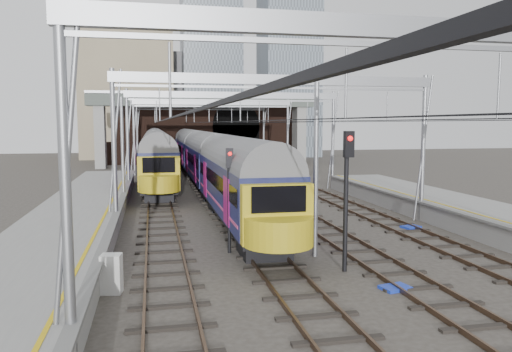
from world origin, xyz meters
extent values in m
plane|color=#38332D|center=(0.00, 0.00, 0.00)|extent=(160.00, 160.00, 0.00)
cube|color=gray|center=(-10.20, 2.50, 0.55)|extent=(4.20, 55.00, 1.10)
cube|color=slate|center=(-8.15, 2.50, 1.05)|extent=(0.35, 55.00, 0.12)
cube|color=gold|center=(-8.65, 2.50, 1.11)|extent=(0.12, 55.00, 0.01)
cube|color=#4C3828|center=(-6.72, 15.00, 0.09)|extent=(0.08, 80.00, 0.16)
cube|color=#4C3828|center=(-5.28, 15.00, 0.09)|extent=(0.08, 80.00, 0.16)
cube|color=black|center=(-6.00, 15.00, 0.01)|extent=(2.40, 80.00, 0.14)
cube|color=#4C3828|center=(-2.72, 15.00, 0.09)|extent=(0.08, 80.00, 0.16)
cube|color=#4C3828|center=(-1.28, 15.00, 0.09)|extent=(0.08, 80.00, 0.16)
cube|color=black|center=(-2.00, 15.00, 0.01)|extent=(2.40, 80.00, 0.14)
cube|color=#4C3828|center=(1.28, 15.00, 0.09)|extent=(0.08, 80.00, 0.16)
cube|color=#4C3828|center=(2.72, 15.00, 0.09)|extent=(0.08, 80.00, 0.16)
cube|color=black|center=(2.00, 15.00, 0.01)|extent=(2.40, 80.00, 0.14)
cube|color=#4C3828|center=(5.28, 15.00, 0.09)|extent=(0.08, 80.00, 0.16)
cube|color=#4C3828|center=(6.72, 15.00, 0.09)|extent=(0.08, 80.00, 0.16)
cube|color=black|center=(6.00, 15.00, 0.01)|extent=(2.40, 80.00, 0.14)
cylinder|color=gray|center=(-8.20, -6.00, 4.00)|extent=(0.24, 0.24, 8.00)
cube|color=gray|center=(0.00, -6.00, 7.60)|extent=(16.80, 0.28, 0.50)
cylinder|color=gray|center=(-8.20, 8.00, 4.00)|extent=(0.24, 0.24, 8.00)
cylinder|color=gray|center=(8.20, 8.00, 4.00)|extent=(0.24, 0.24, 8.00)
cube|color=gray|center=(0.00, 8.00, 7.60)|extent=(16.80, 0.28, 0.50)
cylinder|color=gray|center=(-8.20, 22.00, 4.00)|extent=(0.24, 0.24, 8.00)
cylinder|color=gray|center=(8.20, 22.00, 4.00)|extent=(0.24, 0.24, 8.00)
cube|color=gray|center=(0.00, 22.00, 7.60)|extent=(16.80, 0.28, 0.50)
cylinder|color=gray|center=(-8.20, 36.00, 4.00)|extent=(0.24, 0.24, 8.00)
cylinder|color=gray|center=(8.20, 36.00, 4.00)|extent=(0.24, 0.24, 8.00)
cube|color=gray|center=(0.00, 36.00, 7.60)|extent=(16.80, 0.28, 0.50)
cylinder|color=gray|center=(-8.20, 48.00, 4.00)|extent=(0.24, 0.24, 8.00)
cylinder|color=gray|center=(8.20, 48.00, 4.00)|extent=(0.24, 0.24, 8.00)
cube|color=gray|center=(0.00, 48.00, 7.60)|extent=(16.80, 0.28, 0.50)
cube|color=black|center=(-6.00, 15.00, 5.50)|extent=(0.03, 80.00, 0.03)
cube|color=black|center=(-2.00, 15.00, 5.50)|extent=(0.03, 80.00, 0.03)
cube|color=black|center=(2.00, 15.00, 5.50)|extent=(0.03, 80.00, 0.03)
cube|color=black|center=(6.00, 15.00, 5.50)|extent=(0.03, 80.00, 0.03)
cube|color=black|center=(2.00, 52.00, 4.50)|extent=(26.00, 2.00, 9.00)
cube|color=black|center=(5.00, 50.98, 2.60)|extent=(6.50, 0.10, 5.20)
cylinder|color=black|center=(5.00, 50.98, 5.20)|extent=(6.50, 0.10, 6.50)
cube|color=black|center=(-10.00, 51.00, 1.50)|extent=(6.00, 1.50, 3.00)
cube|color=gray|center=(-12.50, 46.00, 4.10)|extent=(1.20, 2.50, 8.20)
cube|color=gray|center=(12.50, 46.00, 4.10)|extent=(1.20, 2.50, 8.20)
cube|color=#505A52|center=(0.00, 46.00, 8.20)|extent=(28.00, 3.00, 1.40)
cube|color=gray|center=(0.00, 46.00, 9.10)|extent=(28.00, 3.00, 0.30)
cube|color=tan|center=(-10.00, 66.00, 11.00)|extent=(14.00, 12.00, 22.00)
cube|color=#4C5660|center=(4.00, 72.00, 16.00)|extent=(10.00, 10.00, 32.00)
cube|color=gray|center=(-2.00, 80.00, 9.00)|extent=(18.00, 14.00, 18.00)
cube|color=black|center=(-2.00, 31.85, 0.35)|extent=(2.12, 62.77, 0.70)
cube|color=#141345|center=(-2.00, 31.85, 2.20)|extent=(2.69, 62.77, 2.40)
cylinder|color=slate|center=(-2.00, 31.85, 3.40)|extent=(2.64, 62.27, 2.64)
cube|color=black|center=(-2.00, 31.85, 2.59)|extent=(2.71, 61.57, 0.72)
cube|color=#D9437C|center=(-2.00, 31.85, 1.53)|extent=(2.71, 61.77, 0.12)
cube|color=gold|center=(-2.00, 0.32, 2.10)|extent=(2.64, 0.60, 2.20)
cube|color=black|center=(-2.00, 0.15, 2.68)|extent=(2.02, 0.08, 0.96)
cube|color=black|center=(-6.00, 48.14, 0.35)|extent=(2.17, 64.42, 0.70)
cube|color=#141345|center=(-6.00, 48.14, 2.23)|extent=(2.77, 64.42, 2.47)
cylinder|color=slate|center=(-6.00, 48.14, 3.47)|extent=(2.71, 63.92, 2.71)
cube|color=black|center=(-6.00, 48.14, 2.63)|extent=(2.79, 63.22, 0.74)
cube|color=#D9437C|center=(-6.00, 48.14, 1.54)|extent=(2.79, 63.42, 0.12)
cube|color=gold|center=(-6.00, 15.78, 2.13)|extent=(2.71, 0.60, 2.27)
cube|color=black|center=(-6.00, 15.61, 2.73)|extent=(2.07, 0.08, 0.99)
cylinder|color=black|center=(-3.32, 3.25, 2.13)|extent=(0.14, 0.14, 4.25)
cube|color=black|center=(-3.32, 3.07, 3.99)|extent=(0.33, 0.22, 0.80)
sphere|color=red|center=(-3.32, 2.95, 4.17)|extent=(0.16, 0.16, 0.16)
cylinder|color=black|center=(0.40, -0.21, 2.48)|extent=(0.17, 0.17, 4.97)
cube|color=black|center=(0.40, -0.39, 4.66)|extent=(0.38, 0.23, 0.93)
sphere|color=red|center=(0.40, -0.51, 4.86)|extent=(0.19, 0.19, 0.19)
cube|color=silver|center=(-7.75, -0.93, 0.63)|extent=(0.70, 0.61, 1.26)
cube|color=#1934BE|center=(1.26, -2.44, 0.05)|extent=(1.04, 0.83, 0.11)
cube|color=#1934BE|center=(-1.64, 10.24, 0.05)|extent=(0.91, 0.69, 0.10)
cube|color=#1934BE|center=(6.64, 6.26, 0.05)|extent=(1.06, 0.88, 0.11)
camera|label=1|loc=(-6.40, -16.95, 5.38)|focal=35.00mm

